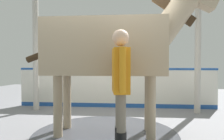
# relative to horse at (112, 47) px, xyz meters

# --- Properties ---
(ground_plane) EXTENTS (16.00, 16.00, 0.02)m
(ground_plane) POSITION_rel_horse_xyz_m (0.17, -0.17, -1.61)
(ground_plane) COLOR gray
(wet_patch) EXTENTS (2.69, 2.69, 0.00)m
(wet_patch) POSITION_rel_horse_xyz_m (0.13, 0.02, -1.60)
(wet_patch) COLOR #42444C
(wet_patch) RESTS_ON ground
(barrier_wall) EXTENTS (5.80, 0.83, 1.17)m
(barrier_wall) POSITION_rel_horse_xyz_m (0.44, -2.42, -1.06)
(barrier_wall) COLOR silver
(barrier_wall) RESTS_ON ground
(roof_post_near) EXTENTS (0.16, 0.16, 3.09)m
(roof_post_near) POSITION_rel_horse_xyz_m (-1.81, -2.15, -0.06)
(roof_post_near) COLOR #B7B2A8
(roof_post_near) RESTS_ON ground
(roof_post_far) EXTENTS (0.16, 0.16, 3.09)m
(roof_post_far) POSITION_rel_horse_xyz_m (2.55, -1.58, -0.06)
(roof_post_far) COLOR #B7B2A8
(roof_post_far) RESTS_ON ground
(horse) EXTENTS (3.55, 1.25, 2.77)m
(horse) POSITION_rel_horse_xyz_m (0.00, 0.00, 0.00)
(horse) COLOR tan
(horse) RESTS_ON ground
(handler) EXTENTS (0.35, 0.68, 1.78)m
(handler) POSITION_rel_horse_xyz_m (-0.31, 0.87, -0.56)
(handler) COLOR black
(handler) RESTS_ON ground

